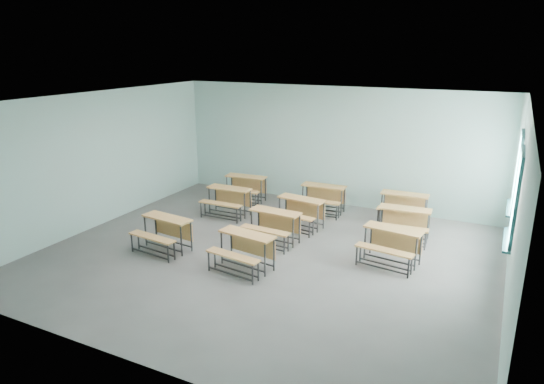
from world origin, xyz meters
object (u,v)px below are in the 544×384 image
Objects in this scene: desk_unit_r0c1 at (244,246)px; desk_unit_r2c1 at (299,209)px; desk_unit_r0c0 at (164,229)px; desk_unit_r1c1 at (273,222)px; desk_unit_r1c2 at (391,241)px; desk_unit_r3c2 at (404,204)px; desk_unit_r2c0 at (228,197)px; desk_unit_r3c1 at (322,195)px; desk_unit_r3c0 at (245,185)px; desk_unit_r2c2 at (404,219)px.

desk_unit_r2c1 is (0.05, 2.57, 0.00)m from desk_unit_r0c1.
desk_unit_r0c0 is 1.03× the size of desk_unit_r1c1.
desk_unit_r1c2 and desk_unit_r3c2 have the same top height.
desk_unit_r1c2 is at bearing 24.65° from desk_unit_r0c0.
desk_unit_r2c0 is at bearing -162.87° from desk_unit_r3c2.
desk_unit_r1c1 and desk_unit_r2c1 have the same top height.
desk_unit_r0c0 and desk_unit_r3c1 have the same top height.
desk_unit_r2c1 is 1.02× the size of desk_unit_r3c0.
desk_unit_r1c1 is 0.99× the size of desk_unit_r3c0.
desk_unit_r1c2 and desk_unit_r2c0 have the same top height.
desk_unit_r1c1 is 1.01× the size of desk_unit_r3c2.
desk_unit_r2c1 is at bearing -175.93° from desk_unit_r2c2.
desk_unit_r3c2 is at bearing 50.12° from desk_unit_r0c0.
desk_unit_r0c1 is 1.07× the size of desk_unit_r2c0.
desk_unit_r2c2 and desk_unit_r3c2 have the same top height.
desk_unit_r1c2 and desk_unit_r3c0 have the same top height.
desk_unit_r2c1 is at bearing 164.14° from desk_unit_r1c2.
desk_unit_r1c2 is at bearing -47.50° from desk_unit_r3c1.
desk_unit_r1c2 is (2.49, 1.53, 0.00)m from desk_unit_r0c1.
desk_unit_r3c0 is at bearing 126.94° from desk_unit_r0c1.
desk_unit_r1c2 is 1.39m from desk_unit_r2c2.
desk_unit_r2c0 is at bearing -150.96° from desk_unit_r3c1.
desk_unit_r0c1 is 1.05× the size of desk_unit_r3c1.
desk_unit_r2c1 is (-2.43, 1.04, 0.00)m from desk_unit_r1c2.
desk_unit_r0c1 and desk_unit_r1c1 have the same top height.
desk_unit_r2c0 is 0.96× the size of desk_unit_r2c2.
desk_unit_r2c0 and desk_unit_r3c2 have the same top height.
desk_unit_r2c0 is (0.03, 2.52, 0.00)m from desk_unit_r0c0.
desk_unit_r3c2 is (2.21, 4.06, 0.00)m from desk_unit_r0c1.
desk_unit_r2c1 is at bearing -147.83° from desk_unit_r3c2.
desk_unit_r3c1 is at bearing 153.40° from desk_unit_r2c2.
desk_unit_r0c1 is at bearing -94.79° from desk_unit_r3c1.
desk_unit_r0c0 is 1.04× the size of desk_unit_r3c2.
desk_unit_r1c1 is at bearing -98.28° from desk_unit_r3c1.
desk_unit_r3c2 is (-0.28, 2.53, 0.00)m from desk_unit_r1c2.
desk_unit_r3c2 is (2.15, 1.49, 0.00)m from desk_unit_r2c1.
desk_unit_r2c0 is 0.98× the size of desk_unit_r3c1.
desk_unit_r3c2 is (4.34, 0.28, 0.00)m from desk_unit_r3c0.
desk_unit_r1c2 and desk_unit_r3c1 have the same top height.
desk_unit_r0c1 is 2.92m from desk_unit_r1c2.
desk_unit_r0c1 is 4.34m from desk_unit_r3c0.
desk_unit_r3c1 is (0.24, 2.42, 0.00)m from desk_unit_r1c1.
desk_unit_r1c1 is 0.96× the size of desk_unit_r1c2.
desk_unit_r2c0 is at bearing 134.68° from desk_unit_r0c1.
desk_unit_r1c1 is 2.43m from desk_unit_r3c1.
desk_unit_r0c0 is 3.73m from desk_unit_r3c0.
desk_unit_r2c0 is 4.41m from desk_unit_r3c2.
desk_unit_r0c0 is 1.98m from desk_unit_r0c1.
desk_unit_r2c1 is at bearing -96.84° from desk_unit_r3c1.
desk_unit_r2c1 is at bearing -0.70° from desk_unit_r2c0.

